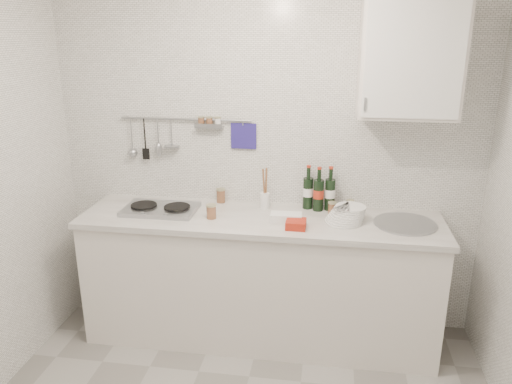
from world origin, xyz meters
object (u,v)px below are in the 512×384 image
at_px(plate_stack_sink, 347,215).
at_px(wine_bottles, 319,188).
at_px(plate_stack_hob, 160,210).
at_px(utensil_crock, 265,198).
at_px(wall_cabinet, 410,60).

relative_size(plate_stack_sink, wine_bottles, 0.86).
relative_size(plate_stack_hob, utensil_crock, 0.86).
xyz_separation_m(plate_stack_hob, wine_bottles, (1.09, 0.21, 0.14)).
distance_m(plate_stack_hob, utensil_crock, 0.74).
height_order(wall_cabinet, wine_bottles, wall_cabinet).
relative_size(plate_stack_hob, wine_bottles, 0.82).
relative_size(plate_stack_hob, plate_stack_sink, 0.96).
bearing_deg(plate_stack_sink, plate_stack_hob, 179.76).
bearing_deg(wine_bottles, wall_cabinet, -9.49).
xyz_separation_m(wine_bottles, utensil_crock, (-0.38, -0.03, -0.09)).
bearing_deg(plate_stack_hob, plate_stack_sink, -0.24).
distance_m(wall_cabinet, wine_bottles, 1.02).
bearing_deg(utensil_crock, plate_stack_sink, -18.38).
bearing_deg(wine_bottles, utensil_crock, -175.95).
distance_m(plate_stack_sink, wine_bottles, 0.31).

